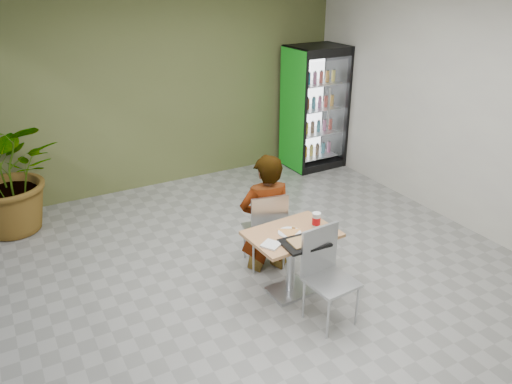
{
  "coord_description": "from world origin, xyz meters",
  "views": [
    {
      "loc": [
        -2.47,
        -3.92,
        3.3
      ],
      "look_at": [
        -0.03,
        0.5,
        1.0
      ],
      "focal_mm": 35.0,
      "sensor_mm": 36.0,
      "label": 1
    }
  ],
  "objects_px": {
    "chair_far": "(267,225)",
    "potted_plant": "(10,175)",
    "chair_near": "(325,268)",
    "soda_cup": "(316,220)",
    "cafeteria_tray": "(305,243)",
    "seated_woman": "(266,224)",
    "dining_table": "(291,250)",
    "beverage_fridge": "(315,108)"
  },
  "relations": [
    {
      "from": "chair_near",
      "to": "potted_plant",
      "type": "xyz_separation_m",
      "value": [
        -2.52,
        3.51,
        0.22
      ]
    },
    {
      "from": "cafeteria_tray",
      "to": "potted_plant",
      "type": "xyz_separation_m",
      "value": [
        -2.43,
        3.26,
        0.04
      ]
    },
    {
      "from": "cafeteria_tray",
      "to": "potted_plant",
      "type": "height_order",
      "value": "potted_plant"
    },
    {
      "from": "cafeteria_tray",
      "to": "potted_plant",
      "type": "relative_size",
      "value": 0.29
    },
    {
      "from": "soda_cup",
      "to": "beverage_fridge",
      "type": "relative_size",
      "value": 0.08
    },
    {
      "from": "chair_near",
      "to": "seated_woman",
      "type": "xyz_separation_m",
      "value": [
        -0.04,
        1.1,
        -0.02
      ]
    },
    {
      "from": "chair_near",
      "to": "soda_cup",
      "type": "relative_size",
      "value": 6.08
    },
    {
      "from": "cafeteria_tray",
      "to": "beverage_fridge",
      "type": "height_order",
      "value": "beverage_fridge"
    },
    {
      "from": "dining_table",
      "to": "beverage_fridge",
      "type": "bearing_deg",
      "value": 51.77
    },
    {
      "from": "soda_cup",
      "to": "beverage_fridge",
      "type": "distance_m",
      "value": 3.78
    },
    {
      "from": "seated_woman",
      "to": "potted_plant",
      "type": "height_order",
      "value": "potted_plant"
    },
    {
      "from": "chair_far",
      "to": "potted_plant",
      "type": "distance_m",
      "value": 3.48
    },
    {
      "from": "potted_plant",
      "to": "chair_near",
      "type": "bearing_deg",
      "value": -54.29
    },
    {
      "from": "chair_near",
      "to": "soda_cup",
      "type": "distance_m",
      "value": 0.59
    },
    {
      "from": "seated_woman",
      "to": "chair_far",
      "type": "bearing_deg",
      "value": 79.97
    },
    {
      "from": "dining_table",
      "to": "seated_woman",
      "type": "height_order",
      "value": "seated_woman"
    },
    {
      "from": "soda_cup",
      "to": "beverage_fridge",
      "type": "height_order",
      "value": "beverage_fridge"
    },
    {
      "from": "dining_table",
      "to": "chair_far",
      "type": "height_order",
      "value": "chair_far"
    },
    {
      "from": "chair_near",
      "to": "soda_cup",
      "type": "height_order",
      "value": "chair_near"
    },
    {
      "from": "chair_far",
      "to": "chair_near",
      "type": "relative_size",
      "value": 0.99
    },
    {
      "from": "chair_far",
      "to": "potted_plant",
      "type": "height_order",
      "value": "potted_plant"
    },
    {
      "from": "cafeteria_tray",
      "to": "potted_plant",
      "type": "distance_m",
      "value": 4.07
    },
    {
      "from": "dining_table",
      "to": "soda_cup",
      "type": "xyz_separation_m",
      "value": [
        0.29,
        -0.01,
        0.29
      ]
    },
    {
      "from": "dining_table",
      "to": "soda_cup",
      "type": "distance_m",
      "value": 0.42
    },
    {
      "from": "dining_table",
      "to": "beverage_fridge",
      "type": "height_order",
      "value": "beverage_fridge"
    },
    {
      "from": "dining_table",
      "to": "soda_cup",
      "type": "height_order",
      "value": "soda_cup"
    },
    {
      "from": "cafeteria_tray",
      "to": "chair_far",
      "type": "bearing_deg",
      "value": 87.97
    },
    {
      "from": "chair_far",
      "to": "seated_woman",
      "type": "height_order",
      "value": "seated_woman"
    },
    {
      "from": "dining_table",
      "to": "potted_plant",
      "type": "height_order",
      "value": "potted_plant"
    },
    {
      "from": "chair_far",
      "to": "beverage_fridge",
      "type": "bearing_deg",
      "value": -122.64
    },
    {
      "from": "dining_table",
      "to": "chair_near",
      "type": "relative_size",
      "value": 0.96
    },
    {
      "from": "soda_cup",
      "to": "chair_far",
      "type": "bearing_deg",
      "value": 116.7
    },
    {
      "from": "cafeteria_tray",
      "to": "potted_plant",
      "type": "bearing_deg",
      "value": 126.67
    },
    {
      "from": "dining_table",
      "to": "chair_far",
      "type": "distance_m",
      "value": 0.55
    },
    {
      "from": "soda_cup",
      "to": "beverage_fridge",
      "type": "bearing_deg",
      "value": 55.41
    },
    {
      "from": "seated_woman",
      "to": "potted_plant",
      "type": "distance_m",
      "value": 3.46
    },
    {
      "from": "chair_far",
      "to": "cafeteria_tray",
      "type": "bearing_deg",
      "value": 98.95
    },
    {
      "from": "soda_cup",
      "to": "dining_table",
      "type": "bearing_deg",
      "value": 177.33
    },
    {
      "from": "seated_woman",
      "to": "cafeteria_tray",
      "type": "distance_m",
      "value": 0.88
    },
    {
      "from": "chair_far",
      "to": "seated_woman",
      "type": "relative_size",
      "value": 0.57
    },
    {
      "from": "chair_far",
      "to": "potted_plant",
      "type": "relative_size",
      "value": 0.61
    },
    {
      "from": "seated_woman",
      "to": "beverage_fridge",
      "type": "bearing_deg",
      "value": -122.99
    }
  ]
}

